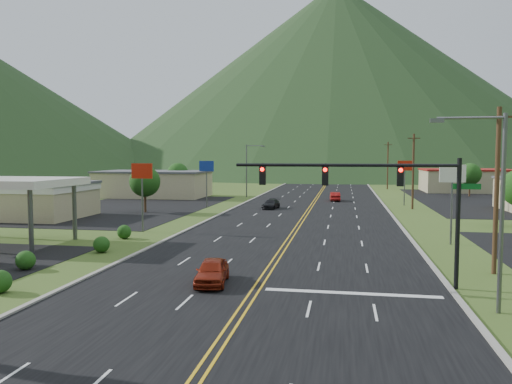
% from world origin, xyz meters
% --- Properties ---
extents(traffic_signal, '(13.10, 0.43, 7.00)m').
position_xyz_m(traffic_signal, '(6.48, 14.00, 5.33)').
color(traffic_signal, black).
rests_on(traffic_signal, ground).
extents(streetlight_east, '(3.28, 0.25, 9.00)m').
position_xyz_m(streetlight_east, '(11.18, 10.00, 5.18)').
color(streetlight_east, '#59595E').
rests_on(streetlight_east, ground).
extents(streetlight_west, '(3.28, 0.25, 9.00)m').
position_xyz_m(streetlight_west, '(-11.68, 70.00, 5.18)').
color(streetlight_west, '#59595E').
rests_on(streetlight_west, ground).
extents(gas_canopy, '(10.00, 8.00, 5.30)m').
position_xyz_m(gas_canopy, '(-22.00, 22.00, 4.87)').
color(gas_canopy, white).
rests_on(gas_canopy, ground).
extents(building_west_mid, '(14.40, 10.40, 4.10)m').
position_xyz_m(building_west_mid, '(-32.00, 38.00, 2.27)').
color(building_west_mid, tan).
rests_on(building_west_mid, ground).
extents(building_west_far, '(18.40, 11.40, 4.50)m').
position_xyz_m(building_west_far, '(-28.00, 68.00, 2.26)').
color(building_west_far, tan).
rests_on(building_west_far, ground).
extents(building_east_far, '(16.40, 12.40, 4.50)m').
position_xyz_m(building_east_far, '(28.00, 90.00, 2.26)').
color(building_east_far, tan).
rests_on(building_east_far, ground).
extents(pole_sign_west_a, '(2.00, 0.18, 6.40)m').
position_xyz_m(pole_sign_west_a, '(-14.00, 30.00, 5.05)').
color(pole_sign_west_a, '#59595E').
rests_on(pole_sign_west_a, ground).
extents(pole_sign_west_b, '(2.00, 0.18, 6.40)m').
position_xyz_m(pole_sign_west_b, '(-14.00, 52.00, 5.05)').
color(pole_sign_west_b, '#59595E').
rests_on(pole_sign_west_b, ground).
extents(pole_sign_east_a, '(2.00, 0.18, 6.40)m').
position_xyz_m(pole_sign_east_a, '(13.00, 28.00, 5.05)').
color(pole_sign_east_a, '#59595E').
rests_on(pole_sign_east_a, ground).
extents(pole_sign_east_b, '(2.00, 0.18, 6.40)m').
position_xyz_m(pole_sign_east_b, '(13.00, 60.00, 5.05)').
color(pole_sign_east_b, '#59595E').
rests_on(pole_sign_east_b, ground).
extents(tree_west_a, '(3.84, 3.84, 5.82)m').
position_xyz_m(tree_west_a, '(-20.00, 45.00, 3.89)').
color(tree_west_a, '#382314').
rests_on(tree_west_a, ground).
extents(tree_west_b, '(3.84, 3.84, 5.82)m').
position_xyz_m(tree_west_b, '(-25.00, 72.00, 3.89)').
color(tree_west_b, '#382314').
rests_on(tree_west_b, ground).
extents(tree_east_b, '(3.84, 3.84, 5.82)m').
position_xyz_m(tree_east_b, '(26.00, 78.00, 3.89)').
color(tree_east_b, '#382314').
rests_on(tree_east_b, ground).
extents(utility_pole_a, '(1.60, 0.28, 10.00)m').
position_xyz_m(utility_pole_a, '(13.50, 18.00, 5.13)').
color(utility_pole_a, '#382314').
rests_on(utility_pole_a, ground).
extents(utility_pole_b, '(1.60, 0.28, 10.00)m').
position_xyz_m(utility_pole_b, '(13.50, 55.00, 5.13)').
color(utility_pole_b, '#382314').
rests_on(utility_pole_b, ground).
extents(utility_pole_c, '(1.60, 0.28, 10.00)m').
position_xyz_m(utility_pole_c, '(13.50, 95.00, 5.13)').
color(utility_pole_c, '#382314').
rests_on(utility_pole_c, ground).
extents(utility_pole_d, '(1.60, 0.28, 10.00)m').
position_xyz_m(utility_pole_d, '(13.50, 135.00, 5.13)').
color(utility_pole_d, '#382314').
rests_on(utility_pole_d, ground).
extents(mountain_n, '(220.00, 220.00, 85.00)m').
position_xyz_m(mountain_n, '(0.00, 220.00, 42.50)').
color(mountain_n, '#1D3417').
rests_on(mountain_n, ground).
extents(car_red_near, '(2.14, 4.24, 1.39)m').
position_xyz_m(car_red_near, '(-2.61, 12.63, 0.69)').
color(car_red_near, maroon).
rests_on(car_red_near, ground).
extents(car_dark_mid, '(2.24, 4.41, 1.22)m').
position_xyz_m(car_dark_mid, '(-5.10, 51.97, 0.61)').
color(car_dark_mid, black).
rests_on(car_dark_mid, ground).
extents(car_red_far, '(1.79, 4.28, 1.38)m').
position_xyz_m(car_red_far, '(3.11, 64.99, 0.69)').
color(car_red_far, maroon).
rests_on(car_red_far, ground).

